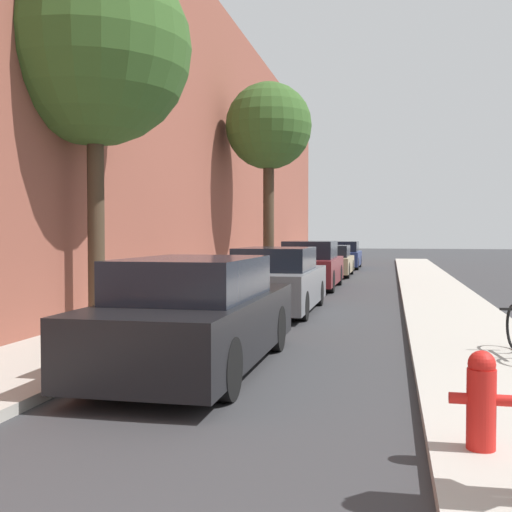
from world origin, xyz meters
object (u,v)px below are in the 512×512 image
parked_car_champagne (330,261)px  street_tree_near (94,50)px  parked_car_black (197,316)px  parked_car_grey (277,281)px  parked_car_navy (342,256)px  parked_car_maroon (311,266)px  fire_hydrant (481,399)px  street_tree_far (269,128)px

parked_car_champagne → street_tree_near: size_ratio=0.64×
parked_car_black → parked_car_grey: size_ratio=1.03×
parked_car_black → parked_car_champagne: 18.25m
parked_car_black → parked_car_navy: 24.22m
parked_car_maroon → street_tree_near: (-2.50, -9.90, 4.18)m
street_tree_near → fire_hydrant: (5.67, -5.07, -4.40)m
parked_car_black → street_tree_far: (-1.52, 12.58, 4.52)m
parked_car_black → parked_car_navy: parked_car_black is taller
parked_car_grey → street_tree_near: (-2.50, -3.77, 4.22)m
street_tree_far → parked_car_champagne: bearing=75.4°
parked_car_grey → parked_car_black: bearing=-89.4°
parked_car_champagne → parked_car_navy: 5.97m
fire_hydrant → street_tree_far: bearing=106.8°
parked_car_black → parked_car_grey: 6.11m
street_tree_near → street_tree_far: street_tree_far is taller
parked_car_champagne → parked_car_maroon: bearing=-90.2°
parked_car_grey → street_tree_near: 6.19m
parked_car_maroon → parked_car_champagne: bearing=89.8°
parked_car_maroon → parked_car_grey: bearing=-90.0°
parked_car_grey → street_tree_far: bearing=102.7°
parked_car_champagne → street_tree_near: bearing=-99.0°
parked_car_maroon → street_tree_far: street_tree_far is taller
parked_car_maroon → fire_hydrant: (3.17, -14.97, -0.22)m
parked_car_grey → parked_car_maroon: 6.12m
parked_car_black → parked_car_maroon: 12.24m
parked_car_grey → parked_car_champagne: size_ratio=1.09×
parked_car_grey → parked_car_maroon: size_ratio=0.97×
parked_car_navy → street_tree_far: bearing=-97.4°
parked_car_champagne → parked_car_navy: bearing=89.6°
parked_car_champagne → fire_hydrant: parked_car_champagne is taller
parked_car_grey → parked_car_navy: (0.07, 18.11, -0.03)m
parked_car_grey → parked_car_navy: bearing=89.8°
parked_car_black → parked_car_maroon: (-0.06, 12.24, 0.03)m
parked_car_black → parked_car_navy: (0.00, 24.22, -0.04)m
parked_car_maroon → parked_car_champagne: size_ratio=1.13×
parked_car_black → fire_hydrant: bearing=-41.3°
parked_car_black → fire_hydrant: (3.11, -2.73, -0.19)m
parked_car_champagne → street_tree_far: size_ratio=0.62×
parked_car_navy → street_tree_far: 12.60m
parked_car_grey → fire_hydrant: 9.39m
parked_car_black → parked_car_grey: (-0.06, 6.11, -0.01)m
parked_car_maroon → street_tree_far: 4.74m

